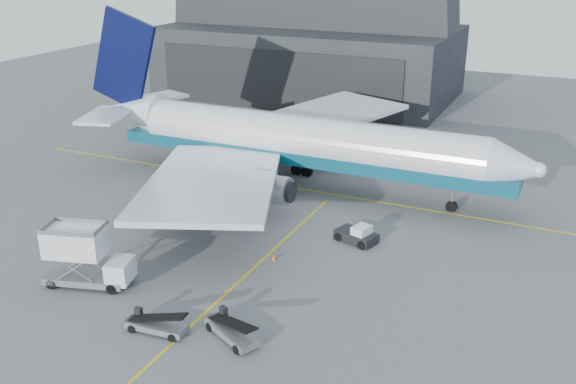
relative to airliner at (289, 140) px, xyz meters
The scene contains 9 objects.
ground 22.14m from the airliner, 74.62° to the right, with size 200.00×200.00×0.00m, color #565659.
taxi_lines 11.20m from the airliner, 54.74° to the right, with size 80.00×42.12×0.02m.
hangar 47.32m from the airliner, 110.24° to the left, with size 50.00×28.30×28.00m.
airliner is the anchor object (origin of this frame).
catering_truck 28.20m from the airliner, 100.72° to the right, with size 7.47×4.41×4.83m.
pushback_tug 16.88m from the airliner, 42.51° to the right, with size 4.22×3.14×1.75m.
belt_loader_a 31.41m from the airliner, 82.87° to the right, with size 4.78×1.98×1.80m.
belt_loader_b 30.97m from the airliner, 72.77° to the right, with size 4.99×3.59×1.93m.
traffic_cone 19.29m from the airliner, 69.29° to the right, with size 0.37×0.37×0.53m.
Camera 1 is at (22.92, -41.35, 25.79)m, focal length 40.00 mm.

